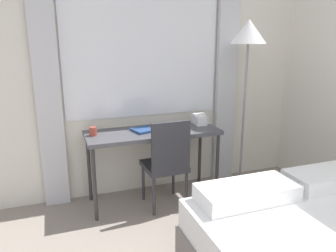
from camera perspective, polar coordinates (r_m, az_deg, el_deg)
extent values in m
cube|color=silver|center=(3.46, -6.62, 9.92)|extent=(4.91, 0.05, 2.70)
cube|color=white|center=(3.45, -4.36, 14.12)|extent=(1.64, 0.01, 1.50)
cube|color=silver|center=(3.30, -20.44, 7.94)|extent=(0.24, 0.06, 2.60)
cube|color=silver|center=(3.80, 10.16, 9.49)|extent=(0.24, 0.06, 2.60)
cube|color=#4C4C51|center=(3.29, -2.64, -1.16)|extent=(1.34, 0.50, 0.04)
cylinder|color=#333333|center=(3.11, -12.65, -10.00)|extent=(0.04, 0.04, 0.72)
cylinder|color=#333333|center=(3.46, 8.54, -7.11)|extent=(0.04, 0.04, 0.72)
cylinder|color=#333333|center=(3.50, -13.57, -7.16)|extent=(0.04, 0.04, 0.72)
cylinder|color=#333333|center=(3.81, 5.55, -4.87)|extent=(0.04, 0.04, 0.72)
cube|color=#333338|center=(3.30, -0.68, -6.95)|extent=(0.41, 0.41, 0.05)
cube|color=#333338|center=(3.05, 0.51, -3.59)|extent=(0.38, 0.05, 0.47)
cylinder|color=#333338|center=(3.19, -2.47, -12.15)|extent=(0.03, 0.03, 0.40)
cylinder|color=#333338|center=(3.30, 3.21, -11.15)|extent=(0.03, 0.03, 0.40)
cylinder|color=#333338|center=(3.48, -4.33, -9.73)|extent=(0.03, 0.03, 0.40)
cylinder|color=#333338|center=(3.59, 0.93, -8.91)|extent=(0.03, 0.03, 0.40)
cube|color=white|center=(2.45, 13.58, -11.18)|extent=(0.72, 0.32, 0.12)
cube|color=white|center=(2.92, 26.46, -8.01)|extent=(0.72, 0.32, 0.12)
cylinder|color=#4C4C51|center=(3.94, 12.31, -9.91)|extent=(0.30, 0.30, 0.03)
cylinder|color=gray|center=(3.68, 13.01, 1.46)|extent=(0.02, 0.02, 1.57)
cone|color=silver|center=(3.58, 13.90, 15.70)|extent=(0.37, 0.37, 0.24)
cube|color=white|center=(3.53, 5.42, 1.06)|extent=(0.11, 0.18, 0.10)
cube|color=white|center=(3.51, 5.44, 2.00)|extent=(0.13, 0.06, 0.02)
cube|color=navy|center=(3.28, -4.25, -0.67)|extent=(0.26, 0.25, 0.02)
cube|color=white|center=(3.28, -4.25, -0.59)|extent=(0.24, 0.24, 0.01)
cylinder|color=#993F33|center=(3.19, -12.94, -0.91)|extent=(0.07, 0.07, 0.08)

